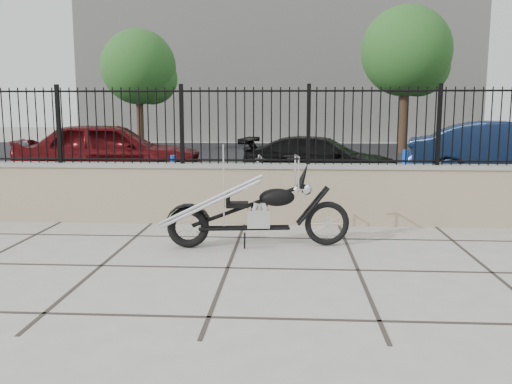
{
  "coord_description": "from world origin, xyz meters",
  "views": [
    {
      "loc": [
        0.7,
        -6.04,
        1.84
      ],
      "look_at": [
        0.25,
        1.3,
        0.7
      ],
      "focal_mm": 38.0,
      "sensor_mm": 36.0,
      "label": 1
    }
  ],
  "objects": [
    {
      "name": "tree_right",
      "position": [
        5.33,
        16.47,
        4.24
      ],
      "size": [
        3.59,
        3.59,
        6.05
      ],
      "rotation": [
        0.0,
        0.0,
        -0.09
      ],
      "color": "#382619",
      "rests_on": "ground_plane"
    },
    {
      "name": "car_blue",
      "position": [
        5.85,
        6.83,
        0.77
      ],
      "size": [
        4.9,
        2.63,
        1.53
      ],
      "primitive_type": "imported",
      "rotation": [
        0.0,
        0.0,
        1.34
      ],
      "color": "#0F1C38",
      "rests_on": "parking_lot"
    },
    {
      "name": "background_building",
      "position": [
        0.0,
        26.5,
        4.0
      ],
      "size": [
        22.0,
        6.0,
        8.0
      ],
      "primitive_type": "cube",
      "color": "beige",
      "rests_on": "ground_plane"
    },
    {
      "name": "tree_left",
      "position": [
        -5.56,
        16.56,
        3.65
      ],
      "size": [
        3.09,
        3.09,
        5.22
      ],
      "rotation": [
        0.0,
        0.0,
        0.33
      ],
      "color": "#382619",
      "rests_on": "ground_plane"
    },
    {
      "name": "bollard_a",
      "position": [
        -1.55,
        4.33,
        0.46
      ],
      "size": [
        0.13,
        0.13,
        0.93
      ],
      "primitive_type": "cylinder",
      "rotation": [
        0.0,
        0.0,
        -0.15
      ],
      "color": "#0C62B6",
      "rests_on": "ground_plane"
    },
    {
      "name": "chopper_motorcycle",
      "position": [
        0.25,
        1.0,
        0.7
      ],
      "size": [
        2.35,
        0.68,
        1.39
      ],
      "primitive_type": null,
      "rotation": [
        0.0,
        0.0,
        0.12
      ],
      "color": "black",
      "rests_on": "ground_plane"
    },
    {
      "name": "retaining_wall",
      "position": [
        0.0,
        2.5,
        0.48
      ],
      "size": [
        14.0,
        0.36,
        0.96
      ],
      "primitive_type": "cube",
      "color": "gray",
      "rests_on": "ground_plane"
    },
    {
      "name": "iron_fence",
      "position": [
        0.0,
        2.5,
        1.56
      ],
      "size": [
        14.0,
        0.08,
        1.2
      ],
      "primitive_type": "cube",
      "color": "black",
      "rests_on": "retaining_wall"
    },
    {
      "name": "bollard_b",
      "position": [
        3.02,
        4.91,
        0.51
      ],
      "size": [
        0.13,
        0.13,
        1.01
      ],
      "primitive_type": "cylinder",
      "rotation": [
        0.0,
        0.0,
        -0.09
      ],
      "color": "#0C44B8",
      "rests_on": "ground_plane"
    },
    {
      "name": "car_red",
      "position": [
        -3.67,
        6.98,
        0.76
      ],
      "size": [
        4.73,
        2.56,
        1.53
      ],
      "primitive_type": "imported",
      "rotation": [
        0.0,
        0.0,
        1.75
      ],
      "color": "#4F0B0E",
      "rests_on": "parking_lot"
    },
    {
      "name": "parking_lot",
      "position": [
        0.0,
        12.5,
        0.0
      ],
      "size": [
        30.0,
        30.0,
        0.0
      ],
      "primitive_type": "plane",
      "color": "black",
      "rests_on": "ground"
    },
    {
      "name": "car_black",
      "position": [
        1.49,
        7.33,
        0.57
      ],
      "size": [
        4.14,
        2.22,
        1.14
      ],
      "primitive_type": "imported",
      "rotation": [
        0.0,
        0.0,
        1.41
      ],
      "color": "black",
      "rests_on": "parking_lot"
    },
    {
      "name": "ground_plane",
      "position": [
        0.0,
        0.0,
        0.0
      ],
      "size": [
        90.0,
        90.0,
        0.0
      ],
      "primitive_type": "plane",
      "color": "#99968E",
      "rests_on": "ground"
    }
  ]
}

